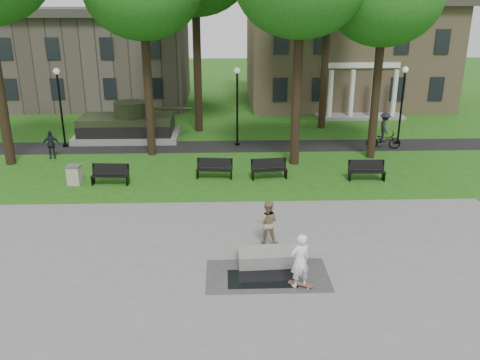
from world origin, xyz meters
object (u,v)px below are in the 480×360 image
Objects in this scene: skateboarder at (300,261)px; trash_bin at (74,174)px; concrete_block at (270,257)px; park_bench_0 at (110,174)px; cyclist at (384,134)px; friend_watching at (267,222)px.

trash_bin is (-9.56, 9.71, -0.43)m from skateboarder.
park_bench_0 reaches higher than concrete_block.
concrete_block is 1.21× the size of park_bench_0.
trash_bin is (-1.74, 0.05, -0.04)m from park_bench_0.
cyclist is at bearing 24.01° from park_bench_0.
park_bench_0 is (-15.12, -5.65, -0.38)m from cyclist.
friend_watching is 0.76× the size of cyclist.
trash_bin is (-8.81, 6.71, -0.37)m from friend_watching.
cyclist is 2.30× the size of trash_bin.
concrete_block is 15.97m from cyclist.
concrete_block is at bearing -45.52° from park_bench_0.
trash_bin is at bearing -27.87° from friend_watching.
cyclist is (8.07, 13.77, 0.66)m from concrete_block.
park_bench_0 is at bearing -33.85° from friend_watching.
trash_bin is at bearing 137.08° from concrete_block.
friend_watching is 1.75× the size of trash_bin.
friend_watching is 0.92× the size of park_bench_0.
friend_watching is at bearing -39.79° from park_bench_0.
skateboarder is 0.98× the size of park_bench_0.
park_bench_0 is (-7.82, 9.65, -0.39)m from skateboarder.
skateboarder is 16.96m from cyclist.
skateboarder reaches higher than trash_bin.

